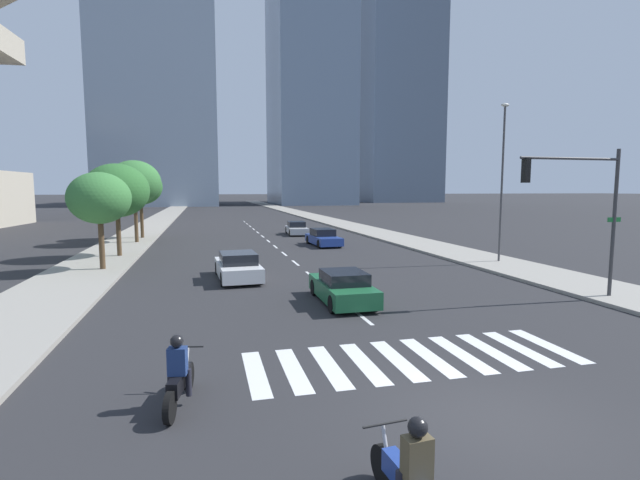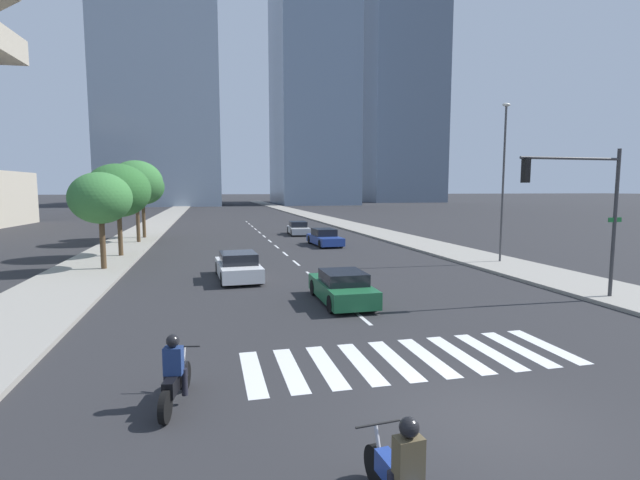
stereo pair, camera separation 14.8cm
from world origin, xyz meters
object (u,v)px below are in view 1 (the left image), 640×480
object	(u,v)px
traffic_signal_near	(581,196)
street_tree_second	(117,191)
sedan_blue_1	(323,238)
street_lamp_east	(502,173)
sedan_silver_0	(297,229)
street_tree_fourth	(140,187)
street_tree_third	(134,182)
sedan_white_3	(238,267)
motorcycle_lead	(179,377)
sedan_green_2	(343,288)
street_tree_nearest	(99,198)

from	to	relation	value
traffic_signal_near	street_tree_second	distance (m)	25.29
sedan_blue_1	street_lamp_east	xyz separation A→B (m)	(7.79, -10.99, 4.68)
sedan_silver_0	street_tree_fourth	bearing A→B (deg)	-82.58
street_lamp_east	sedan_silver_0	bearing A→B (deg)	112.10
sedan_silver_0	street_tree_third	bearing A→B (deg)	-68.60
sedan_white_3	street_tree_fourth	xyz separation A→B (m)	(-6.78, 20.24, 3.92)
motorcycle_lead	street_tree_fourth	xyz separation A→B (m)	(-4.71, 33.31, 3.94)
motorcycle_lead	street_tree_third	world-z (taller)	street_tree_third
motorcycle_lead	sedan_blue_1	xyz separation A→B (m)	(9.43, 25.24, 0.00)
sedan_green_2	street_tree_fourth	world-z (taller)	street_tree_fourth
sedan_silver_0	sedan_green_2	distance (m)	27.07
sedan_silver_0	street_tree_third	size ratio (longest dim) A/B	0.72
street_tree_second	street_tree_third	world-z (taller)	street_tree_third
sedan_green_2	motorcycle_lead	bearing A→B (deg)	143.08
sedan_green_2	traffic_signal_near	size ratio (longest dim) A/B	0.74
sedan_blue_1	street_tree_third	bearing A→B (deg)	-110.40
street_lamp_east	sedan_blue_1	bearing A→B (deg)	125.31
motorcycle_lead	sedan_white_3	distance (m)	13.24
traffic_signal_near	sedan_silver_0	bearing A→B (deg)	-79.60
traffic_signal_near	street_tree_nearest	xyz separation A→B (m)	(-19.10, 11.52, -0.22)
motorcycle_lead	street_lamp_east	distance (m)	22.84
sedan_silver_0	street_tree_second	bearing A→B (deg)	-44.81
sedan_green_2	traffic_signal_near	bearing A→B (deg)	-102.53
street_lamp_east	street_tree_third	xyz separation A→B (m)	(-21.93, 15.55, -0.42)
sedan_green_2	street_lamp_east	bearing A→B (deg)	-59.03
street_tree_third	street_tree_nearest	bearing A→B (deg)	-90.00
sedan_blue_1	traffic_signal_near	distance (m)	20.75
sedan_green_2	street_tree_second	distance (m)	18.23
sedan_white_3	traffic_signal_near	xyz separation A→B (m)	(12.33, -7.68, 3.47)
street_tree_second	street_tree_third	xyz separation A→B (m)	(0.00, 7.84, 0.62)
sedan_blue_1	sedan_green_2	distance (m)	18.24
street_tree_nearest	street_tree_fourth	world-z (taller)	street_tree_fourth
street_tree_fourth	street_tree_second	bearing A→B (deg)	-90.00
traffic_signal_near	street_tree_nearest	size ratio (longest dim) A/B	1.13
sedan_blue_1	street_tree_second	distance (m)	14.97
motorcycle_lead	street_tree_nearest	world-z (taller)	street_tree_nearest
sedan_green_2	street_lamp_east	size ratio (longest dim) A/B	0.47
sedan_white_3	street_tree_third	world-z (taller)	street_tree_third
motorcycle_lead	street_tree_second	bearing A→B (deg)	23.32
street_lamp_east	traffic_signal_near	bearing A→B (deg)	-107.69
sedan_silver_0	sedan_white_3	xyz separation A→B (m)	(-7.03, -21.18, 0.04)
sedan_green_2	street_tree_nearest	size ratio (longest dim) A/B	0.84
sedan_blue_1	street_tree_nearest	size ratio (longest dim) A/B	0.91
sedan_white_3	street_tree_nearest	world-z (taller)	street_tree_nearest
sedan_blue_1	sedan_green_2	world-z (taller)	sedan_blue_1
street_lamp_east	street_tree_nearest	bearing A→B (deg)	173.07
motorcycle_lead	street_tree_second	xyz separation A→B (m)	(-4.71, 21.96, 3.65)
sedan_silver_0	street_lamp_east	bearing A→B (deg)	25.63
sedan_green_2	street_lamp_east	xyz separation A→B (m)	(11.58, 6.85, 4.69)
sedan_silver_0	sedan_white_3	size ratio (longest dim) A/B	0.99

